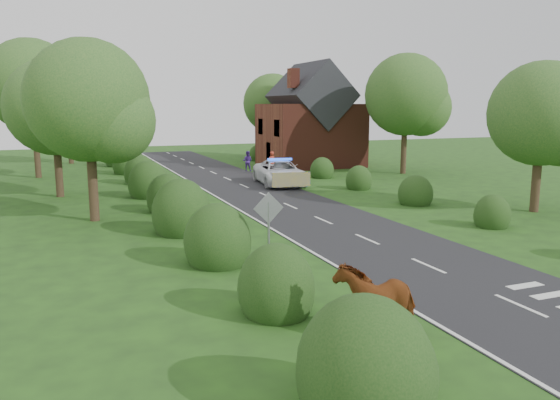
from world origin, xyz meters
name	(u,v)px	position (x,y,z in m)	size (l,w,h in m)	color
ground	(428,266)	(0.00, 0.00, 0.00)	(120.00, 120.00, 0.00)	#213F18
road	(270,198)	(0.00, 15.00, 0.01)	(6.00, 70.00, 0.02)	black
road_markings	(257,205)	(-1.60, 12.93, 0.03)	(4.96, 70.00, 0.01)	white
hedgerow_left	(170,201)	(-6.51, 11.69, 0.75)	(2.75, 50.41, 3.00)	#1A3C14
hedgerow_right	(403,191)	(6.60, 11.21, 0.55)	(2.10, 45.78, 2.10)	#1A3C14
tree_left_a	(94,106)	(-9.75, 11.86, 5.34)	(5.74, 5.60, 8.38)	#332316
tree_left_b	(59,111)	(-11.25, 19.86, 5.04)	(5.74, 5.60, 8.07)	#332316
tree_left_c	(36,89)	(-12.70, 29.83, 6.53)	(6.97, 6.80, 10.22)	#332316
tree_left_d	(71,103)	(-10.23, 39.85, 5.64)	(6.15, 6.00, 8.89)	#332316
tree_right_a	(547,118)	(11.23, 5.87, 4.74)	(5.33, 5.20, 7.56)	#332316
tree_right_b	(410,98)	(14.29, 21.84, 5.94)	(6.56, 6.40, 9.40)	#332316
tree_right_c	(276,106)	(9.27, 37.85, 5.34)	(6.15, 6.00, 8.58)	#332316
road_sign	(269,218)	(-5.00, 2.00, 1.65)	(1.06, 0.08, 2.53)	gray
house	(310,123)	(9.49, 30.00, 3.79)	(8.00, 7.40, 9.17)	maroon
cow	(376,304)	(-4.63, -4.15, 0.76)	(1.13, 2.13, 1.51)	#5C2D16
police_van	(280,173)	(2.50, 19.77, 0.84)	(3.56, 6.37, 1.82)	white
pedestrian_red	(272,163)	(3.99, 25.25, 0.91)	(0.67, 0.44, 1.82)	#A63121
pedestrian_purple	(247,161)	(2.94, 28.09, 0.84)	(0.81, 0.63, 1.67)	#44247C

